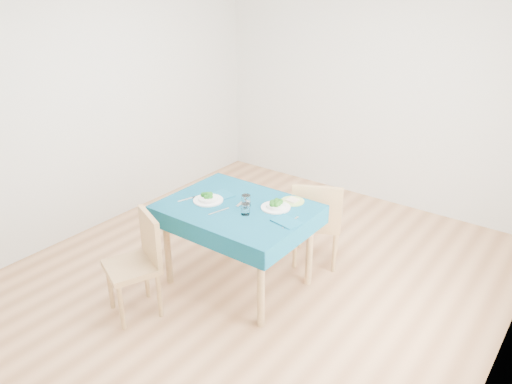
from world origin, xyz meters
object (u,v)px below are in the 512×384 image
Objects in this scene: bowl_far at (276,204)px; chair_far at (318,207)px; bowl_near at (208,197)px; table at (238,245)px; chair_near at (131,261)px; side_plate at (292,201)px.

chair_far is at bearing 83.11° from bowl_far.
table is at bearing 15.11° from bowl_near.
chair_far is 4.33× the size of bowl_near.
chair_near is 0.87× the size of chair_far.
chair_far is at bearing 65.02° from table.
bowl_near is (-0.26, -0.07, 0.42)m from table.
chair_near is 3.93× the size of bowl_far.
chair_near reaches higher than side_plate.
table is 0.85m from chair_far.
table is 0.50m from bowl_near.
chair_near is at bearing -116.72° from table.
bowl_far is at bearing 58.56° from chair_far.
chair_near is at bearing -125.25° from bowl_far.
bowl_near reaches higher than bowl_far.
bowl_near is 0.72m from side_plate.
table is 6.07× the size of side_plate.
chair_far is (0.35, 0.75, 0.17)m from table.
bowl_far is at bearing -103.60° from side_plate.
table is 1.10× the size of chair_far.
bowl_far is (0.54, 0.23, -0.00)m from bowl_near.
chair_near reaches higher than table.
chair_near is 1.24m from bowl_far.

